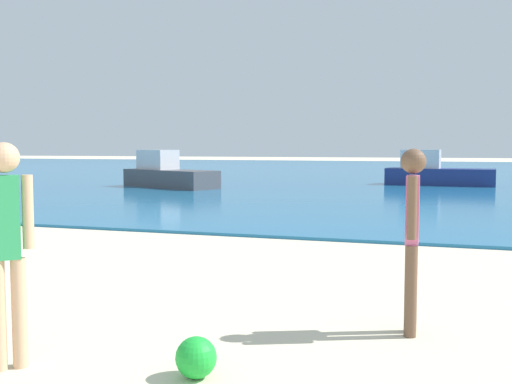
% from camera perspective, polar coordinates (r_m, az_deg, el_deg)
% --- Properties ---
extents(water, '(160.00, 60.00, 0.06)m').
position_cam_1_polar(water, '(40.28, 15.88, 1.85)').
color(water, '#1E6B9E').
rests_on(water, ground).
extents(person_standing, '(0.30, 0.30, 1.70)m').
position_cam_1_polar(person_standing, '(4.75, -23.00, -4.42)').
color(person_standing, '#DDAD84').
rests_on(person_standing, ground).
extents(person_distant, '(0.22, 0.38, 1.65)m').
position_cam_1_polar(person_distant, '(5.37, 14.86, -3.55)').
color(person_distant, brown).
rests_on(person_distant, ground).
extents(boat_near, '(4.60, 3.11, 1.50)m').
position_cam_1_polar(boat_near, '(24.01, -8.56, 1.70)').
color(boat_near, '#4C4C51').
rests_on(boat_near, water).
extents(boat_far, '(4.51, 1.71, 1.50)m').
position_cam_1_polar(boat_far, '(26.22, 16.98, 1.79)').
color(boat_far, navy).
rests_on(boat_far, water).
extents(beach_ball, '(0.30, 0.30, 0.30)m').
position_cam_1_polar(beach_ball, '(4.43, -5.82, -15.65)').
color(beach_ball, green).
rests_on(beach_ball, ground).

